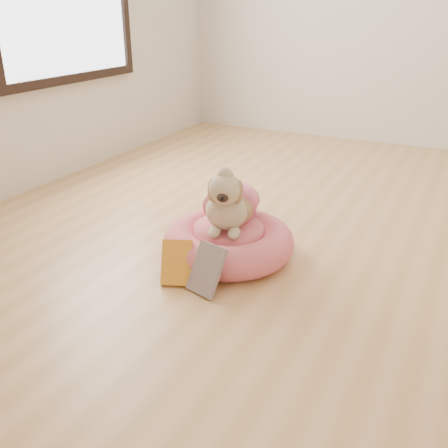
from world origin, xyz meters
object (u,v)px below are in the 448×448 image
at_px(pet_bed, 229,242).
at_px(book_white, 207,269).
at_px(book_yellow, 177,263).
at_px(dog, 230,192).

distance_m(pet_bed, book_white, 0.34).
relative_size(book_yellow, book_white, 0.91).
bearing_deg(dog, book_yellow, -122.46).
bearing_deg(book_yellow, book_white, -27.71).
bearing_deg(book_yellow, dog, 51.11).
xyz_separation_m(pet_bed, dog, (-0.00, 0.02, 0.25)).
bearing_deg(pet_bed, dog, 103.92).
bearing_deg(dog, book_white, -96.59).
height_order(pet_bed, book_white, book_white).
height_order(dog, book_yellow, dog).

